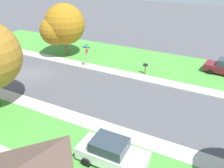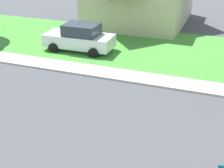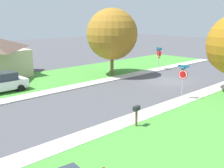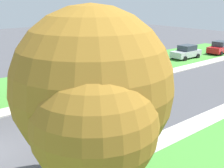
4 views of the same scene
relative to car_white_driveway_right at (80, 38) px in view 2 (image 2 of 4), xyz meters
The scene contains 3 objects.
sidewalk_east 3.51m from the car_white_driveway_right, 143.94° to the right, with size 1.40×56.00×0.10m, color beige.
lawn_east 2.92m from the car_white_driveway_right, 46.01° to the right, with size 8.00×56.00×0.08m, color #479338.
car_white_driveway_right is the anchor object (origin of this frame).
Camera 2 is at (-10.57, 5.15, 7.15)m, focal length 53.60 mm.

